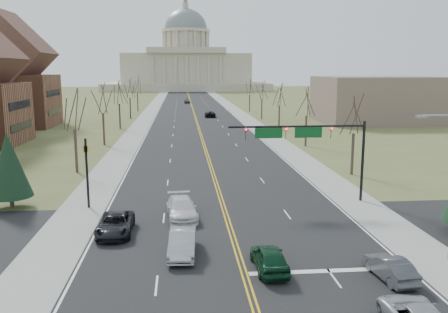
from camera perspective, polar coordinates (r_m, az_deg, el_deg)
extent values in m
plane|color=#4F572B|center=(29.15, 2.20, -13.16)|extent=(600.00, 600.00, 0.00)
cube|color=black|center=(137.01, -3.74, 5.58)|extent=(20.00, 380.00, 0.01)
cube|color=black|center=(34.69, 0.92, -9.20)|extent=(120.00, 14.00, 0.01)
cube|color=gray|center=(137.23, -8.77, 5.50)|extent=(4.00, 380.00, 0.03)
cube|color=gray|center=(137.84, 1.28, 5.64)|extent=(4.00, 380.00, 0.03)
cube|color=gold|center=(137.01, -3.74, 5.59)|extent=(0.42, 380.00, 0.01)
cube|color=silver|center=(137.11, -7.85, 5.52)|extent=(0.15, 380.00, 0.01)
cube|color=silver|center=(137.61, 0.36, 5.63)|extent=(0.15, 380.00, 0.01)
cube|color=silver|center=(29.28, 12.49, -13.27)|extent=(9.50, 0.50, 0.01)
cube|color=#BEB79E|center=(276.66, -4.53, 8.46)|extent=(90.00, 60.00, 4.00)
cube|color=#BEB79E|center=(276.49, -4.56, 10.53)|extent=(70.00, 40.00, 16.00)
cube|color=#BEB79E|center=(256.18, -4.53, 12.66)|extent=(42.00, 3.00, 3.00)
cylinder|color=#BEB79E|center=(276.86, -4.60, 13.43)|extent=(24.00, 24.00, 12.00)
cylinder|color=#BEB79E|center=(277.30, -4.62, 14.83)|extent=(27.00, 27.00, 1.60)
ellipsoid|color=slate|center=(277.36, -4.62, 15.00)|extent=(24.00, 24.00, 22.80)
cylinder|color=#BEB79E|center=(278.67, -4.66, 17.64)|extent=(3.20, 3.20, 3.00)
sphere|color=slate|center=(278.97, -4.67, 18.11)|extent=(2.40, 2.40, 2.40)
cylinder|color=black|center=(43.81, 16.33, -0.58)|extent=(0.24, 0.24, 7.20)
cylinder|color=black|center=(41.49, 8.81, 3.60)|extent=(12.00, 0.18, 0.18)
imported|color=black|center=(42.38, 12.73, 2.86)|extent=(0.35, 0.40, 1.10)
sphere|color=#FF0C0C|center=(42.20, 12.81, 3.30)|extent=(0.18, 0.18, 0.18)
imported|color=black|center=(41.33, 7.44, 2.84)|extent=(0.35, 0.40, 1.10)
sphere|color=#FF0C0C|center=(41.14, 7.49, 3.30)|extent=(0.18, 0.18, 0.18)
imported|color=black|center=(40.71, 2.62, 2.80)|extent=(0.35, 0.40, 1.10)
sphere|color=#FF0C0C|center=(40.52, 2.65, 3.26)|extent=(0.18, 0.18, 0.18)
cube|color=#0C4C1E|center=(41.81, 10.12, 2.85)|extent=(2.40, 0.12, 0.90)
cube|color=#0C4C1E|center=(41.03, 5.39, 2.83)|extent=(2.40, 0.12, 0.90)
cylinder|color=black|center=(41.68, -16.15, -1.96)|extent=(0.20, 0.20, 6.00)
imported|color=black|center=(41.28, -16.30, 1.02)|extent=(0.32, 0.36, 0.99)
cylinder|color=gray|center=(30.70, 24.81, 4.50)|extent=(2.40, 0.14, 0.14)
cube|color=gray|center=(30.07, 22.65, 4.45)|extent=(0.60, 0.25, 0.15)
cylinder|color=#362C1F|center=(54.74, 15.20, 0.29)|extent=(0.32, 0.32, 4.68)
cylinder|color=#362C1F|center=(56.53, -17.38, 0.63)|extent=(0.32, 0.32, 4.95)
cylinder|color=#362C1F|center=(73.59, 9.82, 3.04)|extent=(0.32, 0.32, 4.68)
cylinder|color=#362C1F|center=(75.99, -14.27, 3.21)|extent=(0.32, 0.32, 4.95)
cylinder|color=#362C1F|center=(92.92, 6.65, 4.65)|extent=(0.32, 0.32, 4.68)
cylinder|color=#362C1F|center=(95.67, -12.42, 4.73)|extent=(0.32, 0.32, 4.95)
cylinder|color=#362C1F|center=(112.48, 4.56, 5.70)|extent=(0.32, 0.32, 4.68)
cylinder|color=#362C1F|center=(115.47, -11.21, 5.72)|extent=(0.32, 0.32, 4.95)
cylinder|color=#362C1F|center=(132.18, 3.10, 6.43)|extent=(0.32, 0.32, 4.68)
cylinder|color=#362C1F|center=(135.32, -10.34, 6.43)|extent=(0.32, 0.32, 4.95)
cylinder|color=#362C1F|center=(44.42, -24.15, -5.04)|extent=(0.36, 0.36, 1.00)
cone|color=black|center=(43.71, -24.47, -0.93)|extent=(3.64, 3.64, 5.50)
cube|color=black|center=(80.92, -23.17, 3.38)|extent=(0.10, 9.80, 1.20)
cube|color=black|center=(80.62, -23.34, 5.72)|extent=(0.10, 9.80, 1.20)
cube|color=brown|center=(106.42, -24.25, 6.11)|extent=(17.00, 14.00, 10.50)
cube|color=#4C2F26|center=(106.27, -24.64, 11.21)|extent=(17.00, 14.28, 17.00)
cube|color=black|center=(104.12, -19.70, 5.18)|extent=(0.10, 9.80, 1.20)
cube|color=black|center=(103.88, -19.82, 7.20)|extent=(0.10, 9.80, 1.20)
cube|color=#745E52|center=(111.53, 17.89, 6.56)|extent=(25.00, 20.00, 10.00)
imported|color=#0B311C|center=(28.59, 5.49, -12.04)|extent=(1.88, 4.44, 1.50)
imported|color=#44464B|center=(28.94, 19.34, -12.50)|extent=(1.87, 4.20, 1.34)
imported|color=#9B9DA2|center=(30.72, -5.02, -10.34)|extent=(1.90, 4.79, 1.55)
imported|color=black|center=(35.19, -12.93, -7.93)|extent=(2.38, 5.16, 1.43)
imported|color=silver|center=(37.92, -5.12, -6.23)|extent=(2.69, 5.64, 1.59)
imported|color=black|center=(117.20, -1.70, 5.14)|extent=(2.51, 5.42, 1.50)
imported|color=#575B5F|center=(165.18, -4.47, 6.70)|extent=(2.12, 4.93, 1.66)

